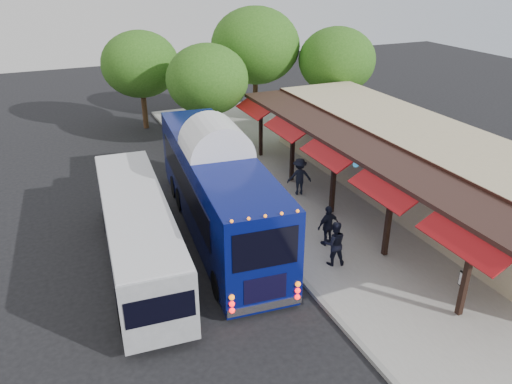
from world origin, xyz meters
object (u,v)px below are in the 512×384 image
ped_a (278,202)px  coach_bus (217,185)px  ped_c (328,226)px  ped_b (334,243)px  ped_d (299,176)px  sign_board (463,282)px  city_bus (138,230)px

ped_a → coach_bus: bearing=139.5°
ped_a → ped_c: size_ratio=1.10×
coach_bus → ped_c: coach_bus is taller
ped_a → ped_b: 3.99m
ped_d → sign_board: (1.09, -9.81, -0.24)m
coach_bus → city_bus: (-3.71, -1.40, -0.60)m
ped_c → ped_d: 4.95m
ped_b → ped_d: bearing=-88.0°
ped_a → sign_board: (3.33, -7.64, -0.26)m
ped_a → ped_d: size_ratio=1.03×
ped_d → city_bus: bearing=34.7°
ped_b → ped_c: bearing=-93.8°
ped_b → city_bus: bearing=-6.6°
ped_a → ped_c: ped_a is taller
city_bus → coach_bus: bearing=25.0°
coach_bus → ped_b: bearing=-50.4°
sign_board → ped_c: bearing=121.6°
coach_bus → ped_d: size_ratio=6.78×
ped_a → ped_d: bearing=15.6°
ped_a → sign_board: bearing=-94.9°
coach_bus → ped_a: size_ratio=6.60×
ped_c → ped_d: size_ratio=0.93×
coach_bus → ped_c: size_ratio=7.29×
sign_board → ped_a: bearing=120.3°
ped_d → sign_board: 9.87m
coach_bus → sign_board: size_ratio=12.33×
ped_a → ped_b: bearing=-111.9°
ped_a → ped_c: 2.81m
ped_b → ped_c: 1.45m
coach_bus → ped_c: 4.94m
ped_d → sign_board: ped_d is taller
ped_a → ped_b: ped_a is taller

